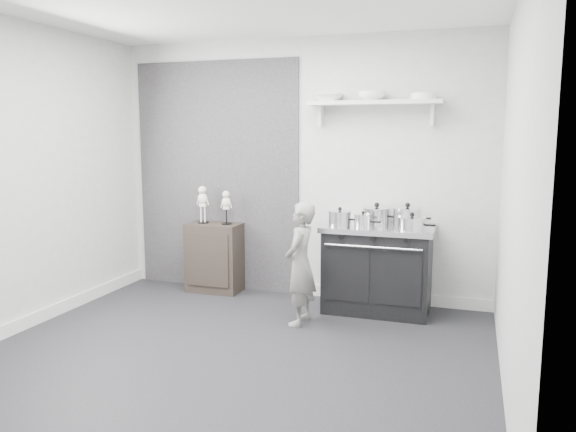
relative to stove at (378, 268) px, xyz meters
name	(u,v)px	position (x,y,z in m)	size (l,w,h in m)	color
ground	(231,355)	(-0.90, -1.48, -0.43)	(4.00, 4.00, 0.00)	black
room_shell	(225,145)	(-0.99, -1.33, 1.21)	(4.02, 3.62, 2.71)	#ACACA9
wall_shelf	(374,104)	(-0.10, 0.20, 1.58)	(1.30, 0.26, 0.24)	silver
stove	(378,268)	(0.00, 0.00, 0.00)	(1.05, 0.66, 0.85)	black
side_cabinet	(215,257)	(-1.81, 0.13, -0.05)	(0.58, 0.34, 0.75)	black
child	(300,264)	(-0.60, -0.60, 0.13)	(0.41, 0.27, 1.12)	slate
pot_front_left	(340,218)	(-0.36, -0.11, 0.49)	(0.31, 0.22, 0.18)	silver
pot_back_left	(377,215)	(-0.05, 0.15, 0.50)	(0.37, 0.28, 0.21)	silver
pot_back_right	(407,217)	(0.26, 0.08, 0.51)	(0.36, 0.27, 0.22)	silver
pot_front_right	(412,223)	(0.33, -0.17, 0.48)	(0.34, 0.25, 0.17)	silver
pot_front_center	(363,220)	(-0.13, -0.13, 0.48)	(0.25, 0.17, 0.15)	silver
skeleton_full	(203,202)	(-1.94, 0.13, 0.56)	(0.13, 0.08, 0.47)	beige
skeleton_torso	(226,205)	(-1.66, 0.13, 0.54)	(0.12, 0.08, 0.42)	beige
bowl_large	(328,98)	(-0.56, 0.19, 1.65)	(0.30, 0.30, 0.07)	white
bowl_small	(372,96)	(-0.13, 0.19, 1.66)	(0.27, 0.27, 0.09)	white
plate_stack	(424,96)	(0.36, 0.19, 1.64)	(0.24, 0.24, 0.06)	white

